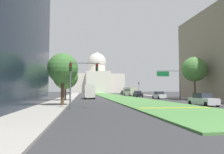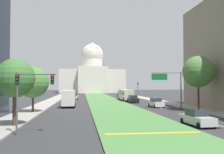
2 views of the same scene
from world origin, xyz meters
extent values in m
plane|color=#333335|center=(0.00, 69.22, 0.00)|extent=(304.55, 304.55, 0.00)
cube|color=#4C8442|center=(0.00, 62.29, 0.07)|extent=(8.95, 124.59, 0.14)
cube|color=gold|center=(0.00, 12.51, 0.16)|extent=(8.05, 0.50, 0.04)
cube|color=silver|center=(8.10, 16.51, 0.00)|extent=(0.16, 2.40, 0.01)
cube|color=silver|center=(8.10, 26.15, 0.00)|extent=(0.16, 2.40, 0.01)
cube|color=silver|center=(8.10, 36.28, 0.00)|extent=(0.16, 2.40, 0.01)
cube|color=silver|center=(8.10, 43.93, 0.00)|extent=(0.16, 2.40, 0.01)
cube|color=silver|center=(8.10, 59.06, 0.00)|extent=(0.16, 2.40, 0.01)
cube|color=silver|center=(8.10, 62.54, 0.00)|extent=(0.16, 2.40, 0.01)
cube|color=silver|center=(8.10, 67.02, 0.00)|extent=(0.16, 2.40, 0.01)
cube|color=#9E9991|center=(-13.73, 55.37, 0.07)|extent=(4.00, 124.59, 0.15)
cube|color=#9E9991|center=(13.73, 55.37, 0.07)|extent=(4.00, 124.59, 0.15)
cube|color=beige|center=(0.00, 138.43, 6.46)|extent=(35.96, 23.38, 12.93)
cube|color=beige|center=(0.00, 124.74, 7.11)|extent=(15.82, 4.00, 14.22)
cylinder|color=beige|center=(0.00, 138.43, 16.24)|extent=(11.86, 11.86, 6.63)
sphere|color=beige|center=(0.00, 138.43, 21.83)|extent=(13.00, 13.00, 13.00)
cylinder|color=beige|center=(0.00, 138.43, 27.68)|extent=(1.80, 1.80, 3.00)
cylinder|color=#515456|center=(-11.23, 14.07, 2.60)|extent=(0.16, 0.16, 5.20)
cube|color=black|center=(-11.23, 14.07, 4.60)|extent=(0.28, 0.24, 0.84)
sphere|color=red|center=(-11.23, 13.93, 4.88)|extent=(0.18, 0.18, 0.18)
sphere|color=#4C380F|center=(-11.23, 13.93, 4.60)|extent=(0.18, 0.18, 0.18)
sphere|color=#0F4219|center=(-11.23, 13.93, 4.32)|extent=(0.18, 0.18, 0.18)
cylinder|color=#515456|center=(-9.63, 14.07, 5.05)|extent=(3.20, 0.10, 0.10)
cube|color=black|center=(-8.35, 14.07, 4.60)|extent=(0.28, 0.24, 0.84)
sphere|color=red|center=(-8.35, 13.93, 4.88)|extent=(0.18, 0.18, 0.18)
sphere|color=#4C380F|center=(-8.35, 13.93, 4.60)|extent=(0.18, 0.18, 0.18)
sphere|color=#0F4219|center=(-8.35, 13.93, 4.32)|extent=(0.18, 0.18, 0.18)
cylinder|color=#515456|center=(11.23, 67.94, 2.60)|extent=(0.16, 0.16, 5.20)
cube|color=black|center=(11.23, 67.94, 4.60)|extent=(0.28, 0.24, 0.84)
sphere|color=#510F0F|center=(11.23, 67.80, 4.88)|extent=(0.18, 0.18, 0.18)
sphere|color=#4C380F|center=(11.23, 67.80, 4.60)|extent=(0.18, 0.18, 0.18)
sphere|color=#1ED838|center=(11.23, 67.80, 4.32)|extent=(0.18, 0.18, 0.18)
cylinder|color=#515456|center=(11.43, 34.60, 3.25)|extent=(0.20, 0.20, 6.50)
cylinder|color=#515456|center=(8.83, 34.60, 6.30)|extent=(5.20, 0.12, 0.12)
cube|color=#146033|center=(7.53, 34.55, 5.60)|extent=(2.80, 0.08, 1.10)
cylinder|color=#4C3823|center=(-12.43, 18.11, 1.89)|extent=(0.43, 0.43, 3.77)
sphere|color=#3D7033|center=(-12.43, 18.11, 4.84)|extent=(3.88, 3.88, 3.88)
cylinder|color=#4C3823|center=(-13.11, 30.95, 1.65)|extent=(0.32, 0.32, 3.30)
sphere|color=#4C7F3D|center=(-13.11, 30.95, 4.60)|extent=(4.71, 4.71, 4.71)
cylinder|color=#4C3823|center=(12.87, 30.91, 2.47)|extent=(0.32, 0.32, 4.95)
sphere|color=#4C7F3D|center=(12.87, 30.91, 6.34)|extent=(5.08, 5.08, 5.08)
cube|color=#BCBCC1|center=(5.78, 16.54, 0.62)|extent=(2.01, 4.42, 0.81)
cube|color=#282D38|center=(5.77, 16.71, 1.35)|extent=(1.67, 2.16, 0.66)
cylinder|color=black|center=(6.68, 14.88, 0.32)|extent=(0.26, 0.65, 0.64)
cylinder|color=black|center=(5.08, 14.78, 0.32)|extent=(0.26, 0.65, 0.64)
cylinder|color=black|center=(6.48, 18.29, 0.32)|extent=(0.26, 0.65, 0.64)
cylinder|color=black|center=(4.88, 18.20, 0.32)|extent=(0.26, 0.65, 0.64)
cube|color=silver|center=(8.02, 38.21, 0.63)|extent=(2.07, 4.31, 0.83)
cube|color=#282D38|center=(8.02, 38.38, 1.38)|extent=(1.74, 2.11, 0.68)
cylinder|color=black|center=(8.96, 36.60, 0.32)|extent=(0.25, 0.65, 0.64)
cylinder|color=black|center=(7.26, 36.51, 0.32)|extent=(0.25, 0.65, 0.64)
cylinder|color=black|center=(8.78, 39.91, 0.32)|extent=(0.25, 0.65, 0.64)
cylinder|color=black|center=(7.09, 39.83, 0.32)|extent=(0.25, 0.65, 0.64)
cube|color=black|center=(6.09, 50.32, 0.65)|extent=(2.10, 4.20, 0.87)
cube|color=#282D38|center=(6.08, 50.49, 1.44)|extent=(1.77, 2.05, 0.71)
cylinder|color=black|center=(7.03, 48.76, 0.32)|extent=(0.25, 0.65, 0.64)
cylinder|color=black|center=(5.29, 48.68, 0.32)|extent=(0.25, 0.65, 0.64)
cylinder|color=black|center=(6.88, 51.97, 0.32)|extent=(0.25, 0.65, 0.64)
cylinder|color=black|center=(5.14, 51.89, 0.32)|extent=(0.25, 0.65, 0.64)
cube|color=#BCBCC1|center=(-7.88, 66.33, 0.66)|extent=(2.03, 4.24, 0.89)
cube|color=#282D38|center=(-7.89, 66.17, 1.47)|extent=(1.69, 2.08, 0.73)
cylinder|color=black|center=(-8.60, 68.00, 0.32)|extent=(0.26, 0.65, 0.64)
cylinder|color=black|center=(-6.98, 67.90, 0.32)|extent=(0.26, 0.65, 0.64)
cylinder|color=black|center=(-8.79, 64.77, 0.32)|extent=(0.26, 0.65, 0.64)
cylinder|color=black|center=(-7.17, 64.67, 0.32)|extent=(0.26, 0.65, 0.64)
cube|color=black|center=(8.28, 83.30, 0.67)|extent=(2.05, 4.41, 0.89)
cube|color=#282D38|center=(8.27, 83.47, 1.47)|extent=(1.72, 2.15, 0.73)
cylinder|color=black|center=(9.20, 81.63, 0.32)|extent=(0.25, 0.65, 0.64)
cylinder|color=black|center=(7.52, 81.55, 0.32)|extent=(0.25, 0.65, 0.64)
cylinder|color=black|center=(9.04, 85.05, 0.32)|extent=(0.25, 0.65, 0.64)
cylinder|color=black|center=(7.35, 84.97, 0.32)|extent=(0.25, 0.65, 0.64)
cube|color=black|center=(-8.29, 42.48, 1.45)|extent=(2.30, 2.00, 2.20)
cube|color=silver|center=(-8.29, 39.28, 1.80)|extent=(2.30, 4.40, 2.80)
cylinder|color=black|center=(-9.34, 42.48, 0.45)|extent=(0.30, 0.90, 0.90)
cylinder|color=black|center=(-7.24, 42.48, 0.45)|extent=(0.30, 0.90, 0.90)
cylinder|color=black|center=(-9.34, 38.18, 0.45)|extent=(0.30, 0.90, 0.90)
cylinder|color=black|center=(-7.24, 38.18, 0.45)|extent=(0.30, 0.90, 0.90)
cube|color=beige|center=(5.78, 58.68, 1.70)|extent=(2.50, 11.00, 2.50)
cube|color=#232833|center=(5.78, 58.68, 2.05)|extent=(2.52, 10.12, 0.90)
cylinder|color=black|center=(6.93, 54.38, 0.50)|extent=(0.32, 1.00, 1.00)
cylinder|color=black|center=(4.63, 54.38, 0.50)|extent=(0.32, 1.00, 1.00)
cylinder|color=black|center=(6.93, 62.58, 0.50)|extent=(0.32, 1.00, 1.00)
cylinder|color=black|center=(4.63, 62.58, 0.50)|extent=(0.32, 1.00, 1.00)
camera|label=1|loc=(-9.89, -8.91, 2.09)|focal=33.35mm
camera|label=2|loc=(-5.84, -7.72, 4.10)|focal=40.26mm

